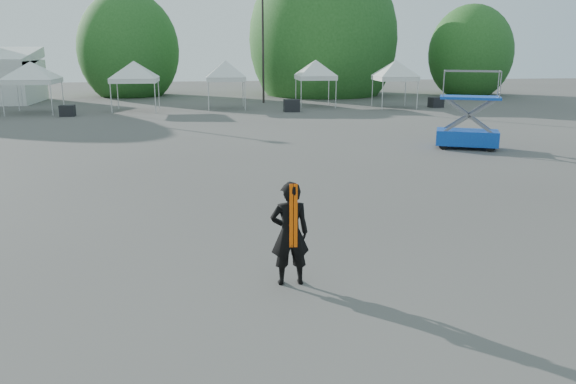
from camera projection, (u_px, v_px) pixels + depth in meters
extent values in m
plane|color=#474442|center=(264.00, 246.00, 12.49)|extent=(120.00, 120.00, 0.00)
cylinder|color=black|center=(263.00, 40.00, 42.35)|extent=(0.16, 0.16, 9.50)
cylinder|color=#382314|center=(131.00, 83.00, 49.50)|extent=(0.36, 0.36, 2.27)
ellipsoid|color=#20531B|center=(129.00, 50.00, 48.79)|extent=(4.16, 4.16, 4.78)
cylinder|color=#382314|center=(322.00, 79.00, 50.70)|extent=(0.36, 0.36, 2.80)
ellipsoid|color=#20531B|center=(323.00, 39.00, 49.82)|extent=(5.12, 5.12, 5.89)
cylinder|color=#382314|center=(468.00, 83.00, 50.57)|extent=(0.36, 0.36, 2.10)
ellipsoid|color=#20531B|center=(470.00, 53.00, 49.91)|extent=(3.84, 3.84, 4.42)
cylinder|color=silver|center=(3.00, 100.00, 35.07)|extent=(0.06, 0.06, 2.00)
cylinder|color=silver|center=(51.00, 100.00, 35.45)|extent=(0.06, 0.06, 2.00)
cylinder|color=silver|center=(18.00, 96.00, 37.87)|extent=(0.06, 0.06, 2.00)
cylinder|color=silver|center=(63.00, 96.00, 38.26)|extent=(0.06, 0.06, 2.00)
cube|color=silver|center=(32.00, 81.00, 36.39)|extent=(3.12, 3.12, 0.30)
pyramid|color=silver|center=(30.00, 61.00, 36.07)|extent=(4.42, 4.42, 1.10)
cylinder|color=silver|center=(111.00, 98.00, 36.37)|extent=(0.06, 0.06, 2.00)
cylinder|color=silver|center=(155.00, 98.00, 36.74)|extent=(0.06, 0.06, 2.00)
cylinder|color=silver|center=(118.00, 95.00, 39.07)|extent=(0.06, 0.06, 2.00)
cylinder|color=silver|center=(159.00, 94.00, 39.43)|extent=(0.06, 0.06, 2.00)
cube|color=silver|center=(135.00, 80.00, 37.63)|extent=(3.01, 3.01, 0.30)
pyramid|color=silver|center=(133.00, 61.00, 37.31)|extent=(4.26, 4.26, 1.10)
cylinder|color=silver|center=(208.00, 96.00, 37.91)|extent=(0.06, 0.06, 2.00)
cylinder|color=silver|center=(245.00, 96.00, 38.23)|extent=(0.06, 0.06, 2.00)
cylinder|color=silver|center=(208.00, 93.00, 40.28)|extent=(0.06, 0.06, 2.00)
cylinder|color=silver|center=(243.00, 93.00, 40.61)|extent=(0.06, 0.06, 2.00)
cube|color=silver|center=(226.00, 79.00, 38.98)|extent=(2.67, 2.67, 0.30)
pyramid|color=silver|center=(225.00, 60.00, 38.67)|extent=(3.78, 3.78, 1.10)
cylinder|color=silver|center=(301.00, 94.00, 39.43)|extent=(0.06, 0.06, 2.00)
cylinder|color=silver|center=(336.00, 94.00, 39.76)|extent=(0.06, 0.06, 2.00)
cylinder|color=silver|center=(296.00, 91.00, 41.83)|extent=(0.06, 0.06, 2.00)
cylinder|color=silver|center=(329.00, 91.00, 42.16)|extent=(0.06, 0.06, 2.00)
cube|color=silver|center=(316.00, 77.00, 40.52)|extent=(2.70, 2.70, 0.30)
pyramid|color=silver|center=(316.00, 60.00, 40.20)|extent=(3.83, 3.83, 1.10)
cylinder|color=silver|center=(382.00, 95.00, 38.55)|extent=(0.06, 0.06, 2.00)
cylinder|color=silver|center=(417.00, 95.00, 38.87)|extent=(0.06, 0.06, 2.00)
cylinder|color=silver|center=(372.00, 92.00, 40.95)|extent=(0.06, 0.06, 2.00)
cylinder|color=silver|center=(405.00, 92.00, 41.28)|extent=(0.06, 0.06, 2.00)
cube|color=silver|center=(395.00, 78.00, 39.64)|extent=(2.71, 2.71, 0.30)
pyramid|color=silver|center=(396.00, 60.00, 39.32)|extent=(3.83, 3.83, 1.10)
imported|color=black|center=(290.00, 234.00, 10.28)|extent=(0.73, 0.48, 1.97)
cube|color=#FF5505|center=(291.00, 216.00, 10.00)|extent=(0.16, 0.03, 1.18)
cube|color=#0C1A9E|center=(467.00, 137.00, 24.19)|extent=(2.86, 2.19, 0.64)
cube|color=#0C1A9E|center=(470.00, 98.00, 23.76)|extent=(2.74, 2.10, 0.11)
cylinder|color=black|center=(443.00, 145.00, 24.01)|extent=(0.42, 0.30, 0.38)
cylinder|color=black|center=(491.00, 147.00, 23.52)|extent=(0.42, 0.30, 0.38)
cylinder|color=black|center=(444.00, 141.00, 25.01)|extent=(0.42, 0.30, 0.38)
cylinder|color=black|center=(489.00, 143.00, 24.51)|extent=(0.42, 0.30, 0.38)
cube|color=black|center=(67.00, 111.00, 35.27)|extent=(0.90, 0.71, 0.69)
cube|color=black|center=(292.00, 106.00, 37.75)|extent=(1.04, 0.81, 0.80)
cube|color=black|center=(436.00, 102.00, 40.28)|extent=(1.08, 0.93, 0.72)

